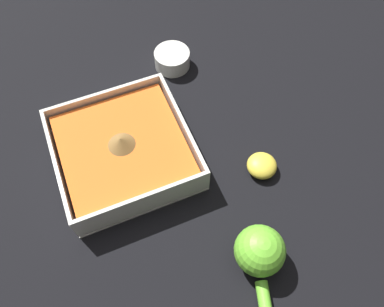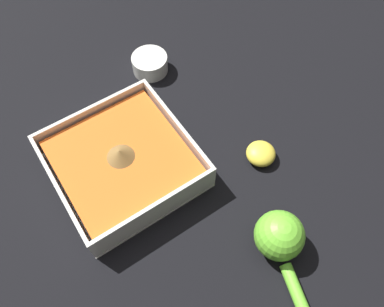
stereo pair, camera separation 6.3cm
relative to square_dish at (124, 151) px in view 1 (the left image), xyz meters
The scene contains 5 objects.
ground_plane 0.07m from the square_dish, 53.88° to the right, with size 4.00×4.00×0.00m, color black.
square_dish is the anchor object (origin of this frame).
spice_bowl 0.23m from the square_dish, 41.52° to the right, with size 0.07×0.07×0.03m.
lemon_squeezer 0.28m from the square_dish, 153.31° to the right, with size 0.21×0.10×0.07m.
lemon_half 0.24m from the square_dish, 117.89° to the right, with size 0.05×0.05×0.03m.
Camera 1 is at (-0.38, 0.07, 0.57)m, focal length 35.00 mm.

